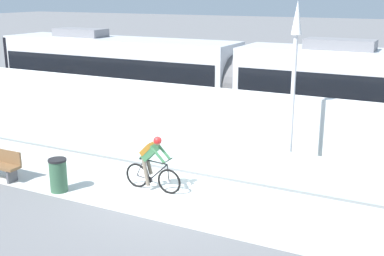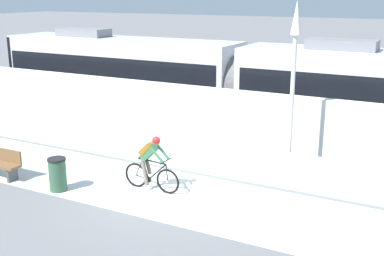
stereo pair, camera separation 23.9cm
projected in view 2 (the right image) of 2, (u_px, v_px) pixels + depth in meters
ground_plane at (163, 192)px, 13.64m from camera, size 200.00×200.00×0.00m
bike_path_deck at (163, 192)px, 13.64m from camera, size 32.00×3.20×0.01m
glass_parapet at (193, 155)px, 15.07m from camera, size 32.00×0.05×1.10m
concrete_barrier_wall at (218, 123)px, 16.44m from camera, size 32.00×0.36×2.32m
tram_rail_near at (245, 137)px, 18.87m from camera, size 32.00×0.08×0.01m
tram_rail_far at (258, 128)px, 20.09m from camera, size 32.00×0.08×0.01m
tram at (240, 84)px, 19.22m from camera, size 22.56×2.54×3.81m
cyclist_on_bike at (151, 163)px, 13.59m from camera, size 1.77×0.58×1.61m
lamp_post_antenna at (293, 72)px, 13.28m from camera, size 0.28×0.28×5.20m
trash_bin at (58, 174)px, 13.64m from camera, size 0.51×0.51×0.96m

